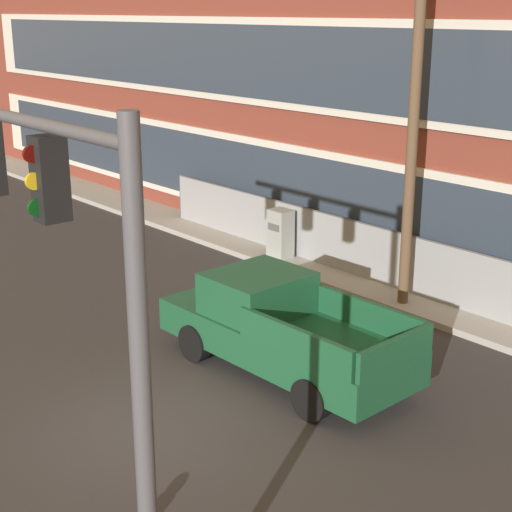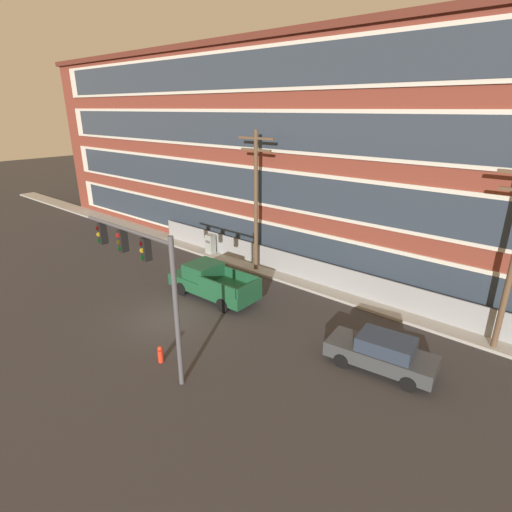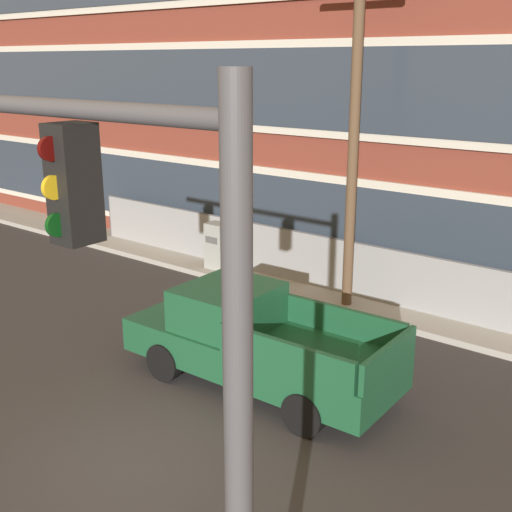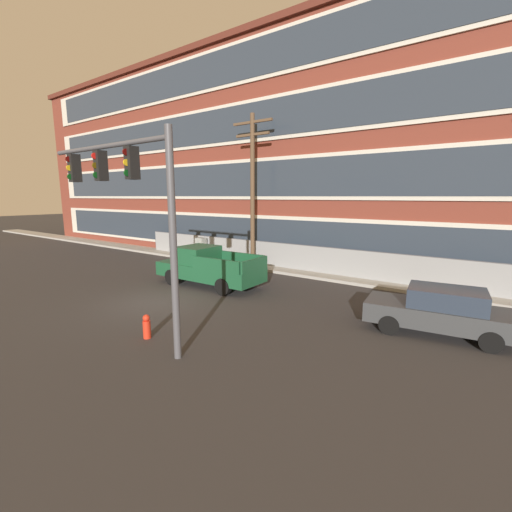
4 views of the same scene
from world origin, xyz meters
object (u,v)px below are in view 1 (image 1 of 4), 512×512
Objects in this scene: utility_pole_near_corner at (415,97)px; electrical_cabinet at (280,236)px; pickup_truck_dark_green at (280,328)px; traffic_signal_mast at (45,249)px.

utility_pole_near_corner is 6.39m from electrical_cabinet.
pickup_truck_dark_green is 6.30m from utility_pole_near_corner.
pickup_truck_dark_green is at bearing -42.76° from electrical_cabinet.
utility_pole_near_corner is (-0.59, 4.66, 4.20)m from pickup_truck_dark_green.
electrical_cabinet is (-8.26, 11.16, -3.77)m from traffic_signal_mast.
traffic_signal_mast is 14.39m from electrical_cabinet.
electrical_cabinet is at bearing 177.44° from utility_pole_near_corner.
pickup_truck_dark_green is at bearing 115.47° from traffic_signal_mast.
electrical_cabinet is (-5.27, 4.87, -0.15)m from pickup_truck_dark_green.
utility_pole_near_corner is at bearing 108.15° from traffic_signal_mast.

